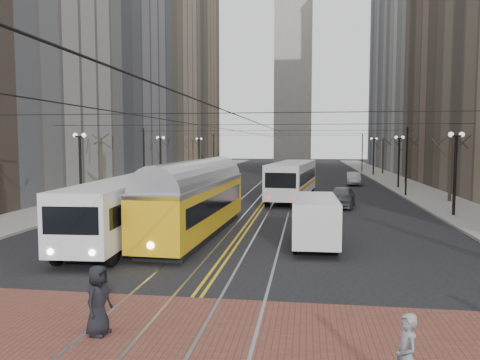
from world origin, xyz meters
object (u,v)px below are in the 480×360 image
(clock_tower, at_px, (294,16))
(transit_bus, at_px, (124,210))
(rear_bus, at_px, (293,181))
(streetcar, at_px, (196,206))
(pedestrian_b, at_px, (406,358))
(sedan_silver, at_px, (354,179))
(sedan_grey, at_px, (341,197))
(pedestrian_a, at_px, (98,300))
(cargo_van, at_px, (314,222))

(clock_tower, height_order, transit_bus, clock_tower)
(rear_bus, bearing_deg, streetcar, -99.63)
(pedestrian_b, bearing_deg, sedan_silver, 164.38)
(rear_bus, distance_m, sedan_grey, 5.91)
(sedan_grey, xyz_separation_m, sedan_silver, (2.87, 20.07, -0.07))
(rear_bus, distance_m, pedestrian_a, 30.83)
(cargo_van, distance_m, sedan_silver, 35.20)
(pedestrian_b, bearing_deg, pedestrian_a, -117.77)
(pedestrian_b, bearing_deg, sedan_grey, 167.14)
(rear_bus, xyz_separation_m, pedestrian_a, (-4.23, -30.53, -0.73))
(clock_tower, bearing_deg, sedan_grey, -85.46)
(transit_bus, height_order, rear_bus, rear_bus)
(streetcar, height_order, sedan_silver, streetcar)
(clock_tower, relative_size, sedan_silver, 14.22)
(streetcar, distance_m, rear_bus, 17.49)
(cargo_van, height_order, pedestrian_a, cargo_van)
(transit_bus, bearing_deg, streetcar, 27.24)
(sedan_grey, bearing_deg, pedestrian_a, -97.64)
(streetcar, xyz_separation_m, pedestrian_a, (0.61, -13.72, -0.66))
(cargo_van, distance_m, sedan_grey, 14.93)
(transit_bus, height_order, pedestrian_a, transit_bus)
(sedan_grey, height_order, pedestrian_a, pedestrian_a)
(streetcar, height_order, sedan_grey, streetcar)
(streetcar, relative_size, pedestrian_a, 7.25)
(cargo_van, xyz_separation_m, pedestrian_b, (1.62, -13.76, -0.32))
(streetcar, distance_m, pedestrian_a, 13.75)
(clock_tower, bearing_deg, pedestrian_a, -91.02)
(clock_tower, height_order, pedestrian_b, clock_tower)
(rear_bus, height_order, sedan_silver, rear_bus)
(clock_tower, height_order, cargo_van, clock_tower)
(clock_tower, distance_m, pedestrian_b, 114.16)
(clock_tower, distance_m, pedestrian_a, 111.92)
(clock_tower, xyz_separation_m, cargo_van, (4.00, -94.74, -34.73))
(pedestrian_b, bearing_deg, rear_bus, 174.36)
(sedan_silver, bearing_deg, cargo_van, -94.81)
(sedan_silver, xyz_separation_m, pedestrian_b, (-3.61, -48.57, 0.14))
(pedestrian_a, bearing_deg, cargo_van, -16.65)
(sedan_silver, height_order, pedestrian_b, pedestrian_b)
(clock_tower, height_order, rear_bus, clock_tower)
(clock_tower, xyz_separation_m, streetcar, (-2.50, -92.57, -34.34))
(clock_tower, distance_m, streetcar, 98.76)
(transit_bus, bearing_deg, cargo_van, -4.35)
(pedestrian_a, bearing_deg, sedan_silver, -3.11)
(transit_bus, xyz_separation_m, pedestrian_b, (11.51, -13.91, -0.68))
(rear_bus, distance_m, cargo_van, 19.06)
(streetcar, height_order, rear_bus, rear_bus)
(sedan_silver, bearing_deg, clock_tower, 102.47)
(pedestrian_b, bearing_deg, cargo_van, 175.33)
(rear_bus, bearing_deg, transit_bus, -107.21)
(sedan_grey, relative_size, sedan_silver, 1.05)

